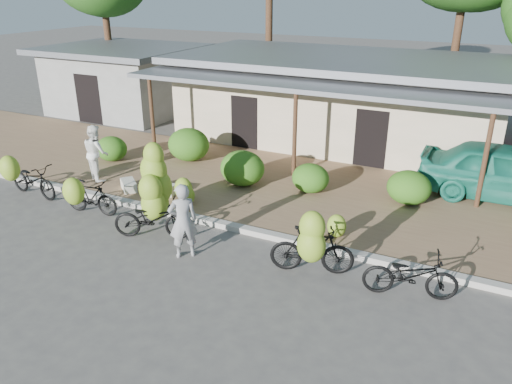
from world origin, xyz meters
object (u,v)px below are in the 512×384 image
sack_near (161,189)px  bike_left (87,196)px  teal_van (507,172)px  vendor (183,221)px  bike_right (312,247)px  bike_far_right (410,275)px  bike_far_left (30,178)px  sack_far (129,185)px  bike_center (154,200)px  bystander (96,152)px

sack_near → bike_left: bearing=-118.5°
bike_left → teal_van: (10.26, 6.01, 0.35)m
teal_van → vendor: bearing=135.0°
bike_right → bike_far_right: 2.10m
bike_far_left → vendor: bearing=-92.7°
bike_far_left → vendor: vendor is taller
bike_far_left → vendor: size_ratio=1.10×
bike_right → sack_far: size_ratio=2.58×
bike_center → bike_far_left: bearing=65.6°
sack_far → sack_near: bearing=8.4°
teal_van → bike_far_left: bearing=114.1°
sack_near → sack_far: 1.10m
bike_right → sack_far: bearing=56.5°
bike_far_left → bike_left: bike_far_left is taller
bike_far_left → bike_left: 2.50m
sack_near → sack_far: size_ratio=1.13×
bike_far_right → bike_left: bearing=75.4°
bike_center → sack_far: size_ratio=3.14×
bike_center → sack_far: bike_center is taller
bike_far_left → sack_near: 3.92m
bike_left → bike_right: bike_right is taller
bike_right → bike_far_left: bearing=70.0°
sack_far → teal_van: 11.17m
bike_left → teal_van: 11.89m
bike_far_left → bystander: (1.00, 1.80, 0.41)m
bike_far_right → bystander: 10.39m
bike_center → bystander: 4.29m
bike_left → bike_far_left: bearing=77.7°
bike_far_right → vendor: bearing=83.0°
bike_left → bystander: (-1.49, 2.05, 0.42)m
bike_far_left → bystander: 2.10m
bike_center → teal_van: (7.98, 6.02, 0.04)m
vendor → bike_far_right: bearing=145.5°
bike_left → bike_right: bearing=-98.2°
bike_right → sack_near: size_ratio=2.28×
sack_near → teal_van: (9.21, 4.10, 0.68)m
bike_center → bike_far_right: bike_center is taller
sack_near → sack_far: sack_near is taller
bike_left → bystander: bystander is taller
vendor → teal_van: (6.64, 6.69, 0.03)m
sack_near → vendor: vendor is taller
bike_left → bike_center: (2.28, -0.00, 0.32)m
bike_far_right → teal_van: size_ratio=0.41×
teal_van → bike_right: bearing=149.3°
bike_center → sack_far: 2.99m
bike_right → bike_left: bearing=71.2°
bike_left → bike_far_right: (8.68, -0.01, -0.09)m
bike_left → bike_far_right: 8.68m
bike_right → teal_van: 7.20m
bike_far_left → bystander: bearing=-23.0°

